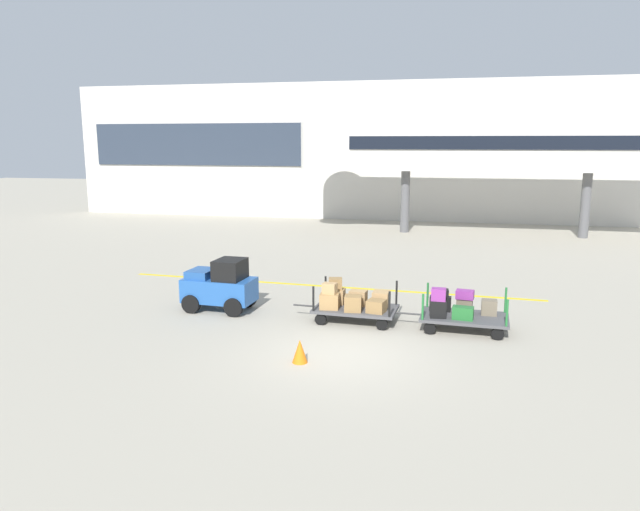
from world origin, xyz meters
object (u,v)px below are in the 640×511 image
(baggage_cart_lead, at_px, (353,302))
(safety_cone_near, at_px, (300,351))
(baggage_cart_middle, at_px, (460,310))
(baggage_tug, at_px, (220,286))

(baggage_cart_lead, xyz_separation_m, safety_cone_near, (-0.66, -3.45, -0.28))
(baggage_cart_middle, relative_size, safety_cone_near, 5.52)
(baggage_tug, relative_size, safety_cone_near, 3.92)
(baggage_cart_lead, xyz_separation_m, baggage_cart_middle, (2.95, -0.14, -0.01))
(baggage_cart_middle, height_order, safety_cone_near, baggage_cart_middle)
(baggage_cart_middle, distance_m, safety_cone_near, 4.90)
(baggage_cart_middle, bearing_deg, baggage_tug, 177.04)
(baggage_tug, height_order, safety_cone_near, baggage_tug)
(baggage_tug, distance_m, baggage_cart_middle, 7.03)
(baggage_cart_lead, bearing_deg, safety_cone_near, -100.80)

